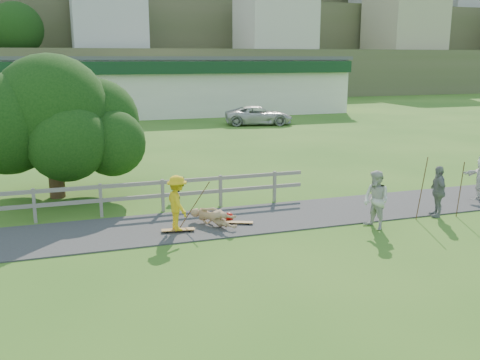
{
  "coord_description": "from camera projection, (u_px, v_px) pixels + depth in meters",
  "views": [
    {
      "loc": [
        -5.0,
        -13.8,
        5.03
      ],
      "look_at": [
        0.27,
        2.0,
        1.2
      ],
      "focal_mm": 40.0,
      "sensor_mm": 36.0,
      "label": 1
    }
  ],
  "objects": [
    {
      "name": "skater_rider",
      "position": [
        177.0,
        206.0,
        15.49
      ],
      "size": [
        0.76,
        1.13,
        1.63
      ],
      "primitive_type": "imported",
      "rotation": [
        0.0,
        0.0,
        1.73
      ],
      "color": "gold",
      "rests_on": "ground"
    },
    {
      "name": "car_silver",
      "position": [
        100.0,
        118.0,
        39.13
      ],
      "size": [
        4.31,
        1.88,
        1.38
      ],
      "primitive_type": "imported",
      "rotation": [
        0.0,
        0.0,
        1.67
      ],
      "color": "#989B9F",
      "rests_on": "ground"
    },
    {
      "name": "tree",
      "position": [
        54.0,
        145.0,
        19.24
      ],
      "size": [
        6.61,
        6.61,
        3.92
      ],
      "primitive_type": null,
      "color": "black",
      "rests_on": "ground"
    },
    {
      "name": "strip_mall",
      "position": [
        164.0,
        85.0,
        48.38
      ],
      "size": [
        32.5,
        10.75,
        5.1
      ],
      "color": "silver",
      "rests_on": "ground"
    },
    {
      "name": "path",
      "position": [
        237.0,
        220.0,
        16.8
      ],
      "size": [
        34.0,
        3.0,
        0.04
      ],
      "primitive_type": "cube",
      "color": "#323134",
      "rests_on": "ground"
    },
    {
      "name": "pole_rider",
      "position": [
        194.0,
        200.0,
        16.03
      ],
      "size": [
        0.03,
        0.03,
        1.68
      ],
      "primitive_type": "cylinder",
      "color": "#523621",
      "rests_on": "ground"
    },
    {
      "name": "hillside",
      "position": [
        83.0,
        4.0,
        96.59
      ],
      "size": [
        220.0,
        67.0,
        47.5
      ],
      "color": "#515B35",
      "rests_on": "ground"
    },
    {
      "name": "ground",
      "position": [
        253.0,
        236.0,
        15.42
      ],
      "size": [
        260.0,
        260.0,
        0.0
      ],
      "primitive_type": "plane",
      "color": "#30621C",
      "rests_on": "ground"
    },
    {
      "name": "longboard_fallen",
      "position": [
        239.0,
        224.0,
        16.39
      ],
      "size": [
        0.85,
        0.51,
        0.09
      ],
      "primitive_type": null,
      "rotation": [
        0.0,
        0.0,
        -0.39
      ],
      "color": "olive",
      "rests_on": "ground"
    },
    {
      "name": "pole_spec_right",
      "position": [
        460.0,
        189.0,
        17.11
      ],
      "size": [
        0.03,
        0.03,
        1.8
      ],
      "primitive_type": "cylinder",
      "color": "#523621",
      "rests_on": "ground"
    },
    {
      "name": "spectator_b",
      "position": [
        438.0,
        191.0,
        17.14
      ],
      "size": [
        0.66,
        1.05,
        1.66
      ],
      "primitive_type": "imported",
      "rotation": [
        0.0,
        0.0,
        4.43
      ],
      "color": "gray",
      "rests_on": "ground"
    },
    {
      "name": "skater_fallen",
      "position": [
        213.0,
        217.0,
        16.18
      ],
      "size": [
        1.64,
        1.23,
        0.61
      ],
      "primitive_type": "imported",
      "rotation": [
        0.0,
        0.0,
        0.56
      ],
      "color": "tan",
      "rests_on": "ground"
    },
    {
      "name": "bbq",
      "position": [
        179.0,
        189.0,
        19.27
      ],
      "size": [
        0.45,
        0.4,
        0.81
      ],
      "primitive_type": null,
      "rotation": [
        0.0,
        0.0,
        -0.37
      ],
      "color": "black",
      "rests_on": "ground"
    },
    {
      "name": "fence",
      "position": [
        81.0,
        197.0,
        16.89
      ],
      "size": [
        15.05,
        0.1,
        1.1
      ],
      "color": "slate",
      "rests_on": "ground"
    },
    {
      "name": "longboard_rider",
      "position": [
        178.0,
        231.0,
        15.66
      ],
      "size": [
        0.99,
        0.37,
        0.11
      ],
      "primitive_type": null,
      "rotation": [
        0.0,
        0.0,
        -0.14
      ],
      "color": "olive",
      "rests_on": "ground"
    },
    {
      "name": "helmet",
      "position": [
        229.0,
        217.0,
        16.72
      ],
      "size": [
        0.3,
        0.3,
        0.3
      ],
      "primitive_type": "sphere",
      "color": "#AA0E07",
      "rests_on": "ground"
    },
    {
      "name": "spectator_a",
      "position": [
        376.0,
        200.0,
        15.89
      ],
      "size": [
        0.83,
        0.98,
        1.76
      ],
      "primitive_type": "imported",
      "rotation": [
        0.0,
        0.0,
        4.92
      ],
      "color": "beige",
      "rests_on": "ground"
    },
    {
      "name": "pole_spec_left",
      "position": [
        422.0,
        188.0,
        16.79
      ],
      "size": [
        0.03,
        0.03,
        2.02
      ],
      "primitive_type": "cylinder",
      "color": "#523621",
      "rests_on": "ground"
    },
    {
      "name": "car_white",
      "position": [
        259.0,
        115.0,
        40.57
      ],
      "size": [
        5.51,
        3.45,
        1.42
      ],
      "primitive_type": "imported",
      "rotation": [
        0.0,
        0.0,
        1.34
      ],
      "color": "beige",
      "rests_on": "ground"
    }
  ]
}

